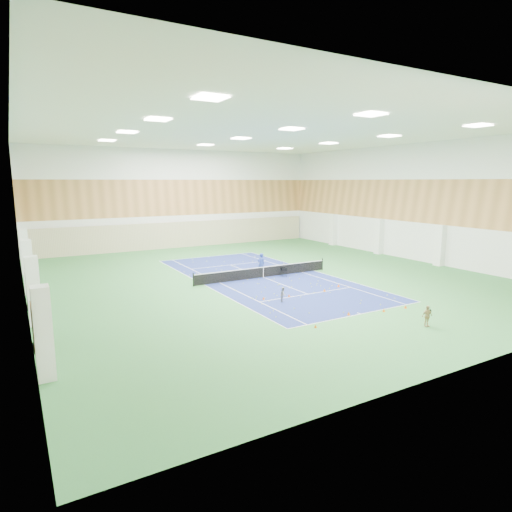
{
  "coord_description": "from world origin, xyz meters",
  "views": [
    {
      "loc": [
        -18.36,
        -30.85,
        8.16
      ],
      "look_at": [
        -0.9,
        -0.3,
        2.0
      ],
      "focal_mm": 30.0,
      "sensor_mm": 36.0,
      "label": 1
    }
  ],
  "objects_px": {
    "tennis_net": "(263,271)",
    "child_apron": "(427,316)",
    "child_court": "(283,294)",
    "coach": "(261,264)",
    "ball_cart": "(284,272)"
  },
  "relations": [
    {
      "from": "tennis_net",
      "to": "coach",
      "type": "relative_size",
      "value": 6.59
    },
    {
      "from": "coach",
      "to": "child_apron",
      "type": "xyz_separation_m",
      "value": [
        1.25,
        -16.51,
        -0.35
      ]
    },
    {
      "from": "tennis_net",
      "to": "coach",
      "type": "xyz_separation_m",
      "value": [
        0.39,
        1.06,
        0.42
      ]
    },
    {
      "from": "tennis_net",
      "to": "child_apron",
      "type": "bearing_deg",
      "value": -83.95
    },
    {
      "from": "child_court",
      "to": "child_apron",
      "type": "height_order",
      "value": "child_apron"
    },
    {
      "from": "tennis_net",
      "to": "ball_cart",
      "type": "relative_size",
      "value": 15.54
    },
    {
      "from": "child_court",
      "to": "child_apron",
      "type": "distance_m",
      "value": 9.38
    },
    {
      "from": "tennis_net",
      "to": "child_apron",
      "type": "distance_m",
      "value": 15.54
    },
    {
      "from": "coach",
      "to": "ball_cart",
      "type": "xyz_separation_m",
      "value": [
        1.3,
        -1.66,
        -0.56
      ]
    },
    {
      "from": "coach",
      "to": "tennis_net",
      "type": "bearing_deg",
      "value": 66.58
    },
    {
      "from": "coach",
      "to": "child_court",
      "type": "distance_m",
      "value": 8.72
    },
    {
      "from": "coach",
      "to": "child_apron",
      "type": "bearing_deg",
      "value": 91.17
    },
    {
      "from": "tennis_net",
      "to": "child_court",
      "type": "height_order",
      "value": "tennis_net"
    },
    {
      "from": "ball_cart",
      "to": "child_court",
      "type": "bearing_deg",
      "value": -107.94
    },
    {
      "from": "tennis_net",
      "to": "ball_cart",
      "type": "xyz_separation_m",
      "value": [
        1.7,
        -0.6,
        -0.14
      ]
    }
  ]
}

